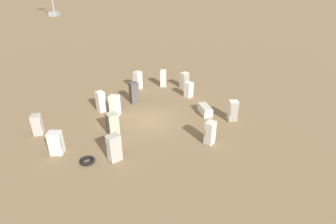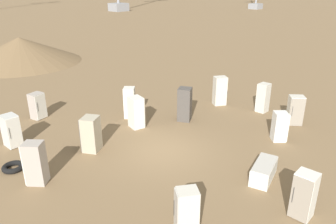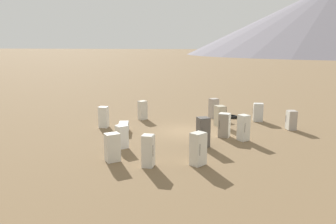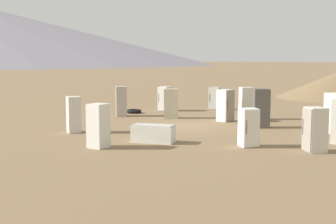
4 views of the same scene
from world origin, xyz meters
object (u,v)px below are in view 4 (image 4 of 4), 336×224
(discarded_fridge_6, at_px, (249,128))
(discarded_fridge_5, at_px, (246,103))
(discarded_fridge_12, at_px, (214,98))
(discarded_fridge_4, at_px, (153,134))
(discarded_fridge_1, at_px, (171,104))
(discarded_fridge_8, at_px, (335,113))
(discarded_fridge_2, at_px, (74,115))
(discarded_fridge_9, at_px, (165,99))
(scrap_tire, at_px, (134,111))
(discarded_fridge_13, at_px, (225,105))
(discarded_fridge_0, at_px, (121,101))
(discarded_fridge_7, at_px, (261,108))
(discarded_fridge_10, at_px, (315,130))
(discarded_fridge_11, at_px, (98,126))

(discarded_fridge_6, bearing_deg, discarded_fridge_5, -111.69)
(discarded_fridge_12, bearing_deg, discarded_fridge_4, 90.26)
(discarded_fridge_1, bearing_deg, discarded_fridge_5, -6.18)
(discarded_fridge_6, height_order, discarded_fridge_8, discarded_fridge_8)
(discarded_fridge_1, height_order, discarded_fridge_2, discarded_fridge_1)
(discarded_fridge_9, xyz_separation_m, discarded_fridge_12, (2.32, 2.38, -0.03))
(discarded_fridge_6, distance_m, scrap_tire, 12.21)
(discarded_fridge_13, bearing_deg, discarded_fridge_12, -135.52)
(discarded_fridge_0, bearing_deg, discarded_fridge_4, -85.46)
(discarded_fridge_0, bearing_deg, discarded_fridge_13, -30.53)
(discarded_fridge_1, xyz_separation_m, discarded_fridge_5, (3.70, 1.88, 0.06))
(discarded_fridge_6, relative_size, discarded_fridge_7, 0.77)
(discarded_fridge_8, bearing_deg, discarded_fridge_1, -151.22)
(discarded_fridge_10, bearing_deg, discarded_fridge_4, 63.47)
(discarded_fridge_12, xyz_separation_m, discarded_fridge_13, (3.23, -4.83, 0.11))
(discarded_fridge_1, height_order, discarded_fridge_13, discarded_fridge_13)
(discarded_fridge_11, xyz_separation_m, discarded_fridge_12, (-2.65, 14.20, -0.08))
(discarded_fridge_8, bearing_deg, discarded_fridge_11, -96.15)
(discarded_fridge_0, height_order, discarded_fridge_8, discarded_fridge_8)
(discarded_fridge_12, bearing_deg, discarded_fridge_7, 117.02)
(discarded_fridge_4, height_order, discarded_fridge_7, discarded_fridge_7)
(discarded_fridge_0, relative_size, discarded_fridge_11, 1.05)
(discarded_fridge_2, height_order, discarded_fridge_9, discarded_fridge_2)
(discarded_fridge_4, bearing_deg, discarded_fridge_13, -12.86)
(discarded_fridge_5, relative_size, discarded_fridge_11, 1.07)
(discarded_fridge_13, bearing_deg, discarded_fridge_11, 7.18)
(discarded_fridge_2, xyz_separation_m, discarded_fridge_4, (4.44, -0.06, -0.46))
(discarded_fridge_11, bearing_deg, discarded_fridge_4, -31.22)
(discarded_fridge_6, height_order, discarded_fridge_7, discarded_fridge_7)
(discarded_fridge_4, xyz_separation_m, discarded_fridge_11, (-1.07, -2.04, 0.47))
(discarded_fridge_9, distance_m, discarded_fridge_12, 3.32)
(discarded_fridge_5, relative_size, discarded_fridge_13, 1.04)
(discarded_fridge_7, distance_m, discarded_fridge_12, 8.30)
(discarded_fridge_8, bearing_deg, discarded_fridge_9, -165.16)
(discarded_fridge_5, height_order, discarded_fridge_11, discarded_fridge_5)
(discarded_fridge_10, bearing_deg, discarded_fridge_12, 0.52)
(discarded_fridge_8, bearing_deg, discarded_fridge_5, -171.98)
(discarded_fridge_7, bearing_deg, discarded_fridge_6, -13.51)
(discarded_fridge_2, relative_size, discarded_fridge_5, 0.92)
(discarded_fridge_4, distance_m, discarded_fridge_6, 3.77)
(discarded_fridge_6, relative_size, discarded_fridge_11, 0.88)
(discarded_fridge_7, height_order, discarded_fridge_10, discarded_fridge_7)
(discarded_fridge_2, xyz_separation_m, discarded_fridge_9, (-1.60, 9.71, -0.04))
(discarded_fridge_6, xyz_separation_m, discarded_fridge_9, (-9.58, 8.52, 0.05))
(discarded_fridge_6, bearing_deg, discarded_fridge_7, -119.41)
(discarded_fridge_8, bearing_deg, scrap_tire, -154.39)
(discarded_fridge_6, bearing_deg, discarded_fridge_12, -102.91)
(discarded_fridge_0, xyz_separation_m, discarded_fridge_1, (2.94, 0.79, -0.04))
(discarded_fridge_10, xyz_separation_m, discarded_fridge_13, (-6.40, 5.69, 0.05))
(discarded_fridge_0, xyz_separation_m, discarded_fridge_7, (8.55, 0.18, 0.08))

